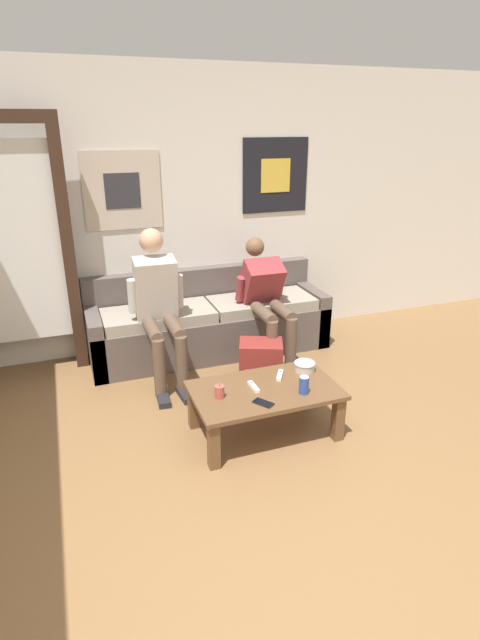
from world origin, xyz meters
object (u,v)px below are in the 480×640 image
object	(u,v)px
backpack	(261,364)
ceramic_bowl	(305,366)
coffee_table	(265,396)
person_seated_adult	(159,302)
pillar_candle	(220,392)
couch	(209,323)
game_controller_near_right	(280,375)
person_seated_teen	(266,297)
drink_can_blue	(304,385)
game_controller_near_left	(254,387)
cell_phone	(263,403)

from	to	relation	value
backpack	ceramic_bowl	size ratio (longest dim) A/B	2.70
coffee_table	person_seated_adult	distance (m)	1.26
pillar_candle	couch	bearing A→B (deg)	75.81
ceramic_bowl	game_controller_near_right	size ratio (longest dim) A/B	1.13
person_seated_teen	drink_can_blue	distance (m)	1.33
game_controller_near_left	cell_phone	distance (m)	0.21
cell_phone	drink_can_blue	bearing A→B (deg)	5.83
coffee_table	game_controller_near_right	size ratio (longest dim) A/B	7.15
drink_can_blue	game_controller_near_left	world-z (taller)	drink_can_blue
ceramic_bowl	drink_can_blue	xyz separation A→B (m)	(-0.16, -0.30, 0.02)
person_seated_teen	cell_phone	xyz separation A→B (m)	(-0.57, -1.32, -0.23)
backpack	pillar_candle	size ratio (longest dim) A/B	4.41
couch	game_controller_near_left	distance (m)	1.43
cell_phone	couch	bearing A→B (deg)	85.57
game_controller_near_left	game_controller_near_right	distance (m)	0.26
person_seated_teen	ceramic_bowl	bearing A→B (deg)	-96.22
coffee_table	ceramic_bowl	world-z (taller)	ceramic_bowl
person_seated_adult	pillar_candle	xyz separation A→B (m)	(0.17, -1.10, -0.28)
ceramic_bowl	pillar_candle	world-z (taller)	pillar_candle
game_controller_near_left	person_seated_teen	bearing A→B (deg)	63.33
person_seated_adult	pillar_candle	distance (m)	1.15
pillar_candle	game_controller_near_right	xyz separation A→B (m)	(0.50, 0.13, -0.03)
coffee_table	pillar_candle	distance (m)	0.35
couch	backpack	bearing A→B (deg)	-74.18
couch	ceramic_bowl	distance (m)	1.35
person_seated_adult	cell_phone	xyz separation A→B (m)	(0.41, -1.27, -0.32)
ceramic_bowl	game_controller_near_right	xyz separation A→B (m)	(-0.21, -0.03, -0.03)
couch	ceramic_bowl	bearing A→B (deg)	-75.48
coffee_table	ceramic_bowl	size ratio (longest dim) A/B	6.34
couch	person_seated_adult	world-z (taller)	person_seated_adult
ceramic_bowl	pillar_candle	size ratio (longest dim) A/B	1.63
pillar_candle	drink_can_blue	distance (m)	0.57
person_seated_adult	backpack	size ratio (longest dim) A/B	2.94
couch	pillar_candle	world-z (taller)	couch
backpack	cell_phone	distance (m)	0.95
ceramic_bowl	drink_can_blue	world-z (taller)	drink_can_blue
coffee_table	pillar_candle	xyz separation A→B (m)	(-0.33, -0.01, 0.10)
drink_can_blue	ceramic_bowl	bearing A→B (deg)	62.03
game_controller_near_right	pillar_candle	bearing A→B (deg)	-165.70
game_controller_near_right	couch	bearing A→B (deg)	95.46
couch	person_seated_teen	bearing A→B (deg)	-34.95
person_seated_adult	ceramic_bowl	size ratio (longest dim) A/B	7.94
game_controller_near_right	cell_phone	xyz separation A→B (m)	(-0.25, -0.30, -0.01)
ceramic_bowl	person_seated_adult	bearing A→B (deg)	132.69
person_seated_adult	drink_can_blue	xyz separation A→B (m)	(0.72, -1.24, -0.26)
couch	cell_phone	size ratio (longest dim) A/B	14.90
ceramic_bowl	game_controller_near_left	world-z (taller)	ceramic_bowl
person_seated_adult	coffee_table	bearing A→B (deg)	-65.61
coffee_table	backpack	bearing A→B (deg)	69.66
pillar_candle	game_controller_near_right	distance (m)	0.51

